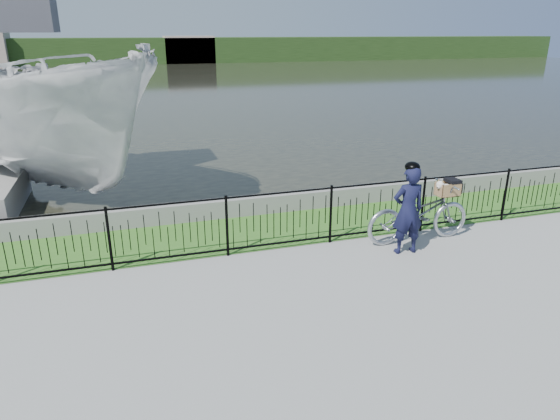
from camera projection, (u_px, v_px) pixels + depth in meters
name	position (u px, v px, depth m)	size (l,w,h in m)	color
ground	(310.00, 288.00, 7.93)	(120.00, 120.00, 0.00)	gray
grass_strip	(266.00, 229.00, 10.26)	(60.00, 2.00, 0.01)	#376C21
water	(156.00, 85.00, 37.55)	(120.00, 120.00, 0.00)	#2A2B20
quay_wall	(254.00, 205.00, 11.09)	(60.00, 0.30, 0.40)	gray
fence	(280.00, 220.00, 9.17)	(14.00, 0.06, 1.15)	black
far_treeline	(139.00, 51.00, 61.28)	(120.00, 6.00, 3.00)	#254119
far_building_right	(189.00, 50.00, 61.58)	(6.00, 3.00, 3.20)	#A39083
bicycle_rig	(419.00, 213.00, 9.54)	(2.14, 0.75, 1.20)	#A9AEB5
cyclist	(408.00, 209.00, 8.93)	(0.62, 0.43, 1.71)	black
boat_near	(21.00, 114.00, 12.20)	(8.60, 9.50, 5.41)	silver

